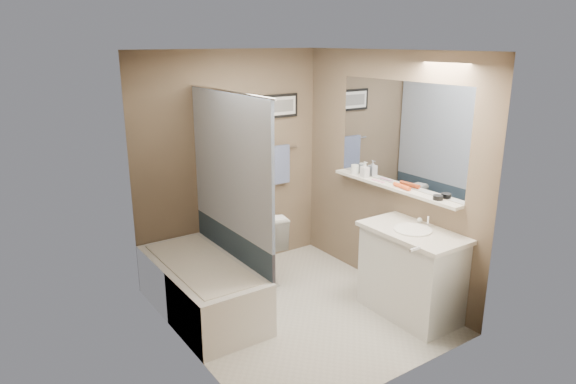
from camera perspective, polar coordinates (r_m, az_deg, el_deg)
ground at (r=5.03m, az=0.99°, el=-13.08°), size 2.50×2.50×0.00m
ceiling at (r=4.37m, az=1.15°, el=15.17°), size 2.20×2.50×0.04m
wall_back at (r=5.57m, az=-6.29°, el=3.11°), size 2.20×0.04×2.40m
wall_front at (r=3.67m, az=12.27°, el=-4.31°), size 2.20×0.04×2.40m
wall_left at (r=4.05m, az=-11.49°, el=-2.27°), size 0.04×2.50×2.40m
wall_right at (r=5.23m, az=10.76°, el=2.04°), size 0.04×2.50×2.40m
tile_surround at (r=4.56m, az=-13.98°, el=-2.98°), size 0.02×1.55×2.00m
curtain_rod at (r=4.61m, az=-6.70°, el=11.02°), size 0.02×1.55×0.02m
curtain_upper at (r=4.71m, az=-6.44°, el=3.13°), size 0.03×1.45×1.28m
curtain_lower at (r=4.97m, az=-6.14°, el=-6.11°), size 0.03×1.45×0.36m
mirror at (r=5.05m, az=12.30°, el=6.31°), size 0.02×1.60×1.00m
shelf at (r=5.13m, az=11.52°, el=0.53°), size 0.12×1.60×0.03m
towel_bar at (r=5.81m, az=-1.45°, el=4.77°), size 0.60×0.02×0.02m
towel at (r=5.83m, az=-1.33°, el=3.00°), size 0.34×0.05×0.44m
art_frame at (r=5.74m, az=-1.58°, el=9.49°), size 0.62×0.02×0.26m
art_mat at (r=5.73m, az=-1.51°, el=9.48°), size 0.56×0.00×0.20m
art_image at (r=5.73m, az=-1.49°, el=9.47°), size 0.50×0.00×0.13m
door at (r=4.13m, az=17.53°, el=-5.31°), size 0.80×0.02×2.00m
door_handle at (r=3.92m, az=13.91°, el=-6.19°), size 0.10×0.02×0.02m
bathtub at (r=4.96m, az=-9.57°, el=-10.51°), size 0.70×1.50×0.50m
tub_rim at (r=4.85m, az=-9.71°, el=-7.87°), size 0.56×1.36×0.02m
toilet at (r=5.54m, az=-3.31°, el=-5.73°), size 0.58×0.83×0.77m
vanity at (r=4.94m, az=13.50°, el=-8.91°), size 0.50×0.90×0.80m
countertop at (r=4.77m, az=13.76°, el=-4.37°), size 0.54×0.96×0.04m
sink_basin at (r=4.75m, az=13.70°, el=-4.08°), size 0.34×0.34×0.01m
faucet_spout at (r=4.88m, az=15.32°, el=-3.12°), size 0.02×0.02×0.10m
faucet_knob at (r=4.95m, az=14.43°, el=-3.03°), size 0.05×0.05×0.05m
candle_bowl_near at (r=4.76m, az=16.32°, el=-0.60°), size 0.09×0.09×0.04m
hair_brush_front at (r=5.03m, az=12.55°, el=0.62°), size 0.06×0.22×0.04m
pink_comb at (r=5.25m, az=10.02°, el=1.22°), size 0.04×0.16×0.01m
glass_jar at (r=5.49m, az=7.44°, el=2.51°), size 0.08×0.08×0.10m
soap_bottle at (r=5.38m, az=8.53°, el=2.50°), size 0.07×0.08×0.16m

